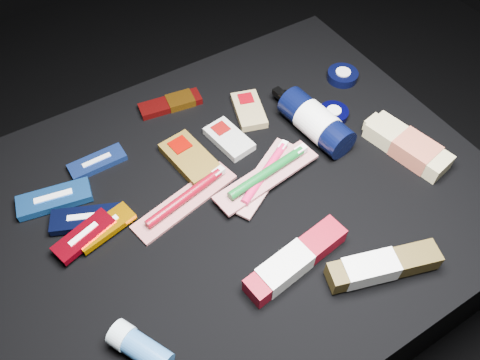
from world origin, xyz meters
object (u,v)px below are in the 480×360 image
lotion_bottle (316,122)px  bodywash_bottle (409,147)px  deodorant_stick (139,347)px  toothpaste_carton_red (292,263)px

lotion_bottle → bodywash_bottle: bearing=-53.5°
lotion_bottle → deodorant_stick: lotion_bottle is taller
bodywash_bottle → deodorant_stick: bearing=176.2°
lotion_bottle → bodywash_bottle: size_ratio=1.14×
lotion_bottle → deodorant_stick: bearing=-161.2°
deodorant_stick → toothpaste_carton_red: size_ratio=0.52×
lotion_bottle → toothpaste_carton_red: size_ratio=1.06×
bodywash_bottle → toothpaste_carton_red: 0.37m
lotion_bottle → deodorant_stick: 0.56m
lotion_bottle → deodorant_stick: size_ratio=2.03×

